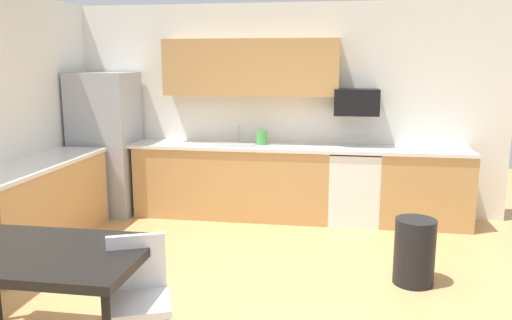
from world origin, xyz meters
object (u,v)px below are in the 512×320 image
(refrigerator, at_px, (106,144))
(trash_bin, at_px, (414,252))
(dining_table, at_px, (40,259))
(kettle, at_px, (262,138))
(microwave, at_px, (356,102))
(chair_near_table, at_px, (138,291))
(oven_range, at_px, (354,186))

(refrigerator, height_order, trash_bin, refrigerator)
(dining_table, bearing_deg, kettle, 74.34)
(refrigerator, bearing_deg, microwave, 3.22)
(trash_bin, distance_m, kettle, 2.56)
(dining_table, xyz_separation_m, chair_near_table, (0.65, 0.04, -0.19))
(refrigerator, height_order, dining_table, refrigerator)
(oven_range, bearing_deg, refrigerator, -178.57)
(chair_near_table, bearing_deg, kettle, 84.80)
(oven_range, height_order, chair_near_table, oven_range)
(refrigerator, height_order, oven_range, refrigerator)
(microwave, bearing_deg, dining_table, -121.48)
(chair_near_table, bearing_deg, refrigerator, 118.04)
(trash_bin, xyz_separation_m, kettle, (-1.66, 1.82, 0.72))
(refrigerator, distance_m, trash_bin, 4.10)
(refrigerator, relative_size, trash_bin, 3.06)
(oven_range, xyz_separation_m, microwave, (0.00, 0.10, 1.03))
(refrigerator, bearing_deg, oven_range, 1.43)
(microwave, relative_size, dining_table, 0.39)
(trash_bin, bearing_deg, kettle, 132.39)
(chair_near_table, relative_size, kettle, 4.25)
(oven_range, bearing_deg, microwave, 90.00)
(microwave, distance_m, kettle, 1.26)
(microwave, bearing_deg, refrigerator, -176.78)
(oven_range, bearing_deg, trash_bin, -74.43)
(oven_range, distance_m, chair_near_table, 3.63)
(refrigerator, bearing_deg, dining_table, -71.86)
(trash_bin, bearing_deg, oven_range, 105.57)
(microwave, distance_m, trash_bin, 2.27)
(microwave, distance_m, dining_table, 4.14)
(dining_table, xyz_separation_m, trash_bin, (2.61, 1.60, -0.40))
(oven_range, height_order, dining_table, oven_range)
(kettle, bearing_deg, oven_range, -2.46)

